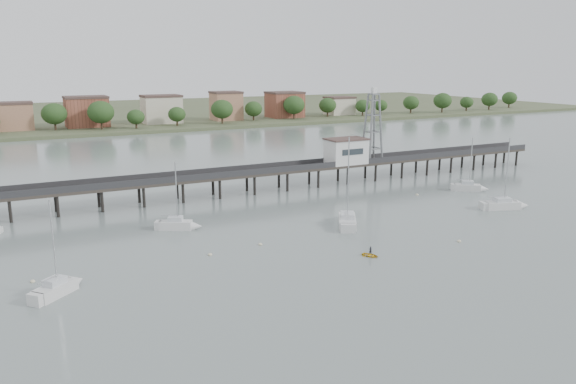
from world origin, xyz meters
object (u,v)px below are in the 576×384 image
(sailboat_a, at_px, (62,287))
(pier, at_px, (234,175))
(lattice_tower, at_px, (373,128))
(sailboat_b, at_px, (181,225))
(sailboat_d, at_px, (508,205))
(yellow_dinghy, at_px, (370,256))
(sailboat_c, at_px, (347,219))
(sailboat_e, at_px, (472,188))

(sailboat_a, bearing_deg, pier, 4.70)
(lattice_tower, xyz_separation_m, sailboat_b, (-46.88, -17.62, -10.44))
(sailboat_d, bearing_deg, lattice_tower, 122.29)
(lattice_tower, height_order, sailboat_b, lattice_tower)
(lattice_tower, bearing_deg, pier, -180.00)
(sailboat_d, distance_m, yellow_dinghy, 36.47)
(yellow_dinghy, bearing_deg, sailboat_c, 41.24)
(pier, bearing_deg, sailboat_e, -22.78)
(sailboat_e, distance_m, yellow_dinghy, 45.63)
(sailboat_b, bearing_deg, yellow_dinghy, -24.41)
(sailboat_d, bearing_deg, pier, 160.90)
(sailboat_c, relative_size, sailboat_b, 1.34)
(lattice_tower, bearing_deg, sailboat_a, -151.85)
(lattice_tower, distance_m, sailboat_e, 23.66)
(sailboat_a, bearing_deg, sailboat_d, -38.12)
(sailboat_e, relative_size, sailboat_d, 0.85)
(sailboat_a, relative_size, yellow_dinghy, 4.85)
(sailboat_c, relative_size, sailboat_e, 1.31)
(lattice_tower, xyz_separation_m, yellow_dinghy, (-28.43, -40.43, -11.10))
(sailboat_c, xyz_separation_m, sailboat_d, (29.53, -5.12, 0.01))
(lattice_tower, height_order, sailboat_d, lattice_tower)
(pier, xyz_separation_m, sailboat_b, (-15.38, -17.62, -3.14))
(pier, height_order, yellow_dinghy, pier)
(lattice_tower, relative_size, sailboat_e, 1.41)
(pier, height_order, sailboat_e, sailboat_e)
(lattice_tower, height_order, sailboat_a, lattice_tower)
(sailboat_c, height_order, sailboat_a, sailboat_c)
(sailboat_e, distance_m, sailboat_a, 78.51)
(sailboat_c, height_order, sailboat_b, sailboat_c)
(sailboat_c, bearing_deg, sailboat_d, -68.99)
(lattice_tower, relative_size, sailboat_c, 1.07)
(sailboat_c, bearing_deg, yellow_dinghy, -170.61)
(sailboat_c, xyz_separation_m, yellow_dinghy, (-5.70, -14.50, -0.64))
(sailboat_b, height_order, sailboat_d, sailboat_d)
(sailboat_b, relative_size, sailboat_d, 0.83)
(sailboat_b, relative_size, sailboat_e, 0.98)
(lattice_tower, bearing_deg, sailboat_d, -77.64)
(sailboat_d, relative_size, yellow_dinghy, 5.67)
(lattice_tower, distance_m, sailboat_d, 33.46)
(sailboat_a, bearing_deg, sailboat_c, -29.26)
(lattice_tower, distance_m, sailboat_b, 51.16)
(pier, xyz_separation_m, sailboat_d, (38.31, -31.05, -3.15))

